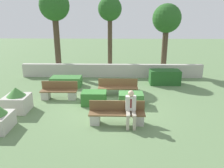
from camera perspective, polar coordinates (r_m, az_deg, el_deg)
name	(u,v)px	position (r m, az deg, el deg)	size (l,w,h in m)	color
ground_plane	(110,106)	(9.94, -0.64, -5.82)	(60.00, 60.00, 0.00)	#607F51
perimeter_wall	(112,71)	(14.48, 0.00, 3.51)	(11.86, 0.30, 0.87)	#B7B2A8
bench_front	(117,115)	(8.31, 1.28, -8.14)	(2.11, 0.48, 0.85)	brown
bench_left_side	(59,93)	(11.00, -13.65, -2.18)	(1.77, 0.48, 0.85)	brown
bench_right_side	(118,89)	(11.11, 1.55, -1.41)	(2.01, 0.48, 0.85)	brown
person_seated_man	(131,107)	(8.04, 4.95, -5.96)	(0.38, 0.64, 1.34)	#B2A893
hedge_block_near_left	(165,77)	(13.37, 13.55, 1.79)	(1.76, 0.90, 0.85)	#235623
hedge_block_near_right	(94,98)	(10.05, -4.71, -3.68)	(1.12, 0.71, 0.62)	#33702D
hedge_block_mid_left	(131,99)	(10.06, 4.94, -3.87)	(1.11, 0.73, 0.56)	#3D7A38
hedge_block_mid_right	(66,81)	(12.89, -11.85, 0.65)	(1.73, 0.89, 0.56)	#3D7A38
planter_corner_left	(17,100)	(10.14, -23.57, -3.96)	(0.98, 0.98, 1.06)	#B7B2A8
tree_leftmost	(55,9)	(15.31, -14.78, 18.49)	(1.94, 1.94, 5.51)	#473828
tree_center_left	(110,12)	(15.46, -0.56, 18.31)	(1.60, 1.60, 5.16)	#473828
tree_center_right	(167,20)	(15.75, 14.07, 15.83)	(1.93, 1.93, 4.71)	#473828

